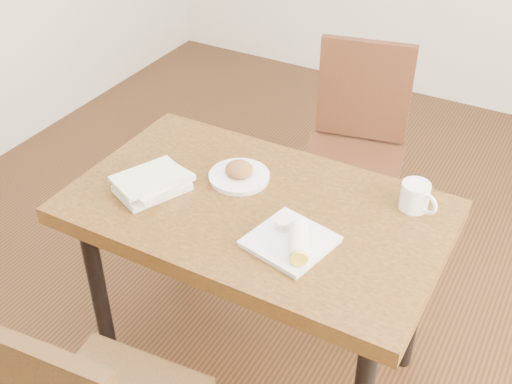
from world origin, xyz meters
The scene contains 7 objects.
ground centered at (0.00, 0.00, -0.01)m, with size 4.00×5.00×0.01m, color #472814.
table centered at (0.00, 0.00, 0.66)m, with size 1.21×0.73×0.75m.
chair_far centered at (0.02, 0.86, 0.55)m, with size 0.50×0.50×0.95m.
plate_scone centered at (-0.12, 0.10, 0.77)m, with size 0.21×0.21×0.07m.
coffee_mug centered at (0.45, 0.23, 0.80)m, with size 0.13×0.09×0.09m.
plate_burrito centered at (0.20, -0.13, 0.77)m, with size 0.27×0.27×0.08m.
book_stack centered at (-0.34, -0.10, 0.78)m, with size 0.24×0.27×0.06m.
Camera 1 is at (0.80, -1.44, 1.99)m, focal length 45.00 mm.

